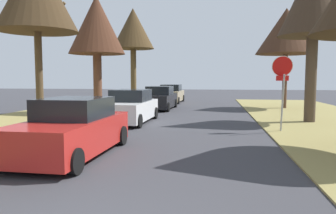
% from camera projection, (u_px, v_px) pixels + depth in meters
% --- Properties ---
extents(stop_sign_far, '(0.81, 0.56, 2.94)m').
position_uv_depth(stop_sign_far, '(282.00, 77.00, 12.71)').
color(stop_sign_far, '#9EA0A5').
rests_on(stop_sign_far, grass_verge_right).
extents(street_tree_right_far, '(4.09, 4.09, 6.85)m').
position_uv_depth(street_tree_right_far, '(286.00, 31.00, 22.38)').
color(street_tree_right_far, '#503627').
rests_on(street_tree_right_far, grass_verge_right).
extents(street_tree_left_mid_b, '(3.38, 3.38, 7.03)m').
position_uv_depth(street_tree_left_mid_b, '(97.00, 26.00, 19.62)').
color(street_tree_left_mid_b, brown).
rests_on(street_tree_left_mid_b, grass_verge_left).
extents(street_tree_left_far, '(3.42, 3.42, 7.77)m').
position_uv_depth(street_tree_left_far, '(133.00, 30.00, 26.71)').
color(street_tree_left_far, brown).
rests_on(street_tree_left_far, grass_verge_left).
extents(parked_sedan_red, '(2.04, 4.45, 1.57)m').
position_uv_depth(parked_sedan_red, '(73.00, 129.00, 8.91)').
color(parked_sedan_red, red).
rests_on(parked_sedan_red, ground).
extents(parked_sedan_white, '(2.04, 4.45, 1.57)m').
position_uv_depth(parked_sedan_white, '(130.00, 107.00, 15.67)').
color(parked_sedan_white, white).
rests_on(parked_sedan_white, ground).
extents(parked_sedan_black, '(2.04, 4.45, 1.57)m').
position_uv_depth(parked_sedan_black, '(159.00, 99.00, 22.42)').
color(parked_sedan_black, black).
rests_on(parked_sedan_black, ground).
extents(parked_sedan_tan, '(2.04, 4.45, 1.57)m').
position_uv_depth(parked_sedan_tan, '(171.00, 94.00, 28.66)').
color(parked_sedan_tan, tan).
rests_on(parked_sedan_tan, ground).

